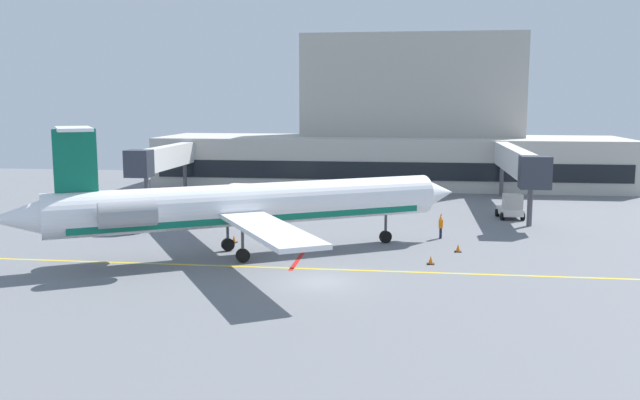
{
  "coord_description": "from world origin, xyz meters",
  "views": [
    {
      "loc": [
        5.16,
        -38.45,
        10.49
      ],
      "look_at": [
        -1.62,
        12.41,
        3.0
      ],
      "focal_mm": 38.35,
      "sensor_mm": 36.0,
      "label": 1
    }
  ],
  "objects_px": {
    "baggage_tug": "(131,219)",
    "pushback_tractor": "(511,208)",
    "fuel_tank": "(254,193)",
    "marshaller": "(441,226)",
    "regional_jet": "(246,205)"
  },
  "relations": [
    {
      "from": "baggage_tug",
      "to": "pushback_tractor",
      "type": "relative_size",
      "value": 1.37
    },
    {
      "from": "pushback_tractor",
      "to": "fuel_tank",
      "type": "distance_m",
      "value": 24.96
    },
    {
      "from": "baggage_tug",
      "to": "pushback_tractor",
      "type": "bearing_deg",
      "value": 17.39
    },
    {
      "from": "baggage_tug",
      "to": "pushback_tractor",
      "type": "height_order",
      "value": "pushback_tractor"
    },
    {
      "from": "fuel_tank",
      "to": "marshaller",
      "type": "xyz_separation_m",
      "value": [
        17.96,
        -14.28,
        -0.3
      ]
    },
    {
      "from": "pushback_tractor",
      "to": "fuel_tank",
      "type": "xyz_separation_m",
      "value": [
        -24.53,
        4.61,
        0.24
      ]
    },
    {
      "from": "regional_jet",
      "to": "baggage_tug",
      "type": "bearing_deg",
      "value": 146.91
    },
    {
      "from": "fuel_tank",
      "to": "marshaller",
      "type": "relative_size",
      "value": 3.26
    },
    {
      "from": "regional_jet",
      "to": "pushback_tractor",
      "type": "relative_size",
      "value": 9.49
    },
    {
      "from": "fuel_tank",
      "to": "marshaller",
      "type": "distance_m",
      "value": 22.95
    },
    {
      "from": "baggage_tug",
      "to": "fuel_tank",
      "type": "xyz_separation_m",
      "value": [
        6.86,
        14.44,
        0.28
      ]
    },
    {
      "from": "regional_jet",
      "to": "marshaller",
      "type": "relative_size",
      "value": 15.48
    },
    {
      "from": "regional_jet",
      "to": "marshaller",
      "type": "xyz_separation_m",
      "value": [
        13.39,
        7.61,
        -2.5
      ]
    },
    {
      "from": "baggage_tug",
      "to": "pushback_tractor",
      "type": "xyz_separation_m",
      "value": [
        31.4,
        9.83,
        0.03
      ]
    },
    {
      "from": "fuel_tank",
      "to": "baggage_tug",
      "type": "bearing_deg",
      "value": -115.42
    }
  ]
}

